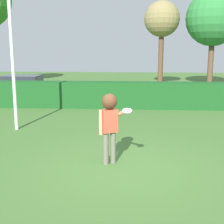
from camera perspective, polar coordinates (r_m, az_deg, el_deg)
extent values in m
plane|color=#436B30|center=(7.98, 1.78, -10.10)|extent=(60.00, 60.00, 0.00)
cylinder|color=#6B6957|center=(8.21, 0.20, -6.36)|extent=(0.14, 0.14, 0.84)
cylinder|color=#6B6957|center=(8.14, -1.11, -6.52)|extent=(0.14, 0.14, 0.84)
cube|color=#DE4F39|center=(7.98, -0.46, -1.59)|extent=(0.44, 0.37, 0.58)
cylinder|color=tan|center=(7.77, 1.93, -0.14)|extent=(0.36, 0.59, 0.30)
cylinder|color=tan|center=(7.90, -2.03, -1.88)|extent=(0.09, 0.09, 0.62)
sphere|color=tan|center=(7.89, -0.46, 1.67)|extent=(0.22, 0.22, 0.22)
sphere|color=#55311F|center=(7.88, -0.46, 1.88)|extent=(0.39, 0.39, 0.39)
cylinder|color=white|center=(7.46, 2.73, 0.24)|extent=(0.23, 0.22, 0.08)
cylinder|color=silver|center=(11.77, -17.59, 12.66)|extent=(0.12, 0.12, 6.55)
cube|color=#1A511F|center=(15.57, 2.78, 3.05)|extent=(20.26, 0.90, 1.26)
cube|color=#B7B7BC|center=(20.09, -15.78, 4.40)|extent=(4.25, 1.83, 0.55)
cube|color=#2D333D|center=(20.04, -15.86, 5.75)|extent=(2.25, 1.63, 0.40)
cylinder|color=black|center=(20.45, -11.03, 3.97)|extent=(0.60, 0.12, 0.60)
cylinder|color=black|center=(18.84, -12.49, 3.27)|extent=(0.60, 0.12, 0.60)
cylinder|color=black|center=(21.47, -18.60, 3.93)|extent=(0.60, 0.12, 0.60)
cylinder|color=brown|center=(24.16, 17.22, 8.55)|extent=(0.39, 0.39, 3.73)
sphere|color=#2E7F39|center=(24.21, 17.66, 15.69)|extent=(3.84, 3.84, 3.84)
cylinder|color=brown|center=(23.76, 8.68, 8.74)|extent=(0.37, 0.37, 3.61)
sphere|color=olive|center=(23.81, 8.92, 16.14)|extent=(2.53, 2.53, 2.53)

